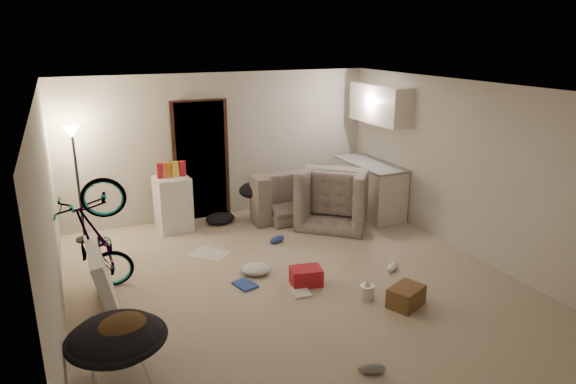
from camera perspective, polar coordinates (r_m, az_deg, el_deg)
name	(u,v)px	position (r m, az deg, el deg)	size (l,w,h in m)	color
floor	(293,283)	(6.81, 0.59, -10.10)	(5.50, 6.00, 0.02)	#B8A48D
ceiling	(294,88)	(6.09, 0.66, 11.50)	(5.50, 6.00, 0.02)	white
wall_back	(222,145)	(9.08, -7.34, 5.17)	(5.50, 0.02, 2.50)	beige
wall_front	(466,302)	(4.01, 19.22, -11.49)	(5.50, 0.02, 2.50)	beige
wall_left	(49,223)	(5.82, -24.99, -3.15)	(0.02, 6.00, 2.50)	beige
wall_right	(467,169)	(7.86, 19.27, 2.48)	(0.02, 6.00, 2.50)	beige
doorway	(201,161)	(8.99, -9.66, 3.44)	(0.85, 0.10, 2.04)	black
door_trim	(201,161)	(8.96, -9.61, 3.40)	(0.97, 0.04, 2.10)	#381C13
floor_lamp	(75,159)	(8.35, -22.57, 3.36)	(0.28, 0.28, 1.81)	black
kitchen_counter	(370,189)	(9.38, 9.05, 0.38)	(0.60, 1.50, 0.88)	beige
counter_top	(371,164)	(9.26, 9.18, 3.11)	(0.64, 1.54, 0.04)	gray
kitchen_uppers	(380,104)	(9.14, 10.19, 9.58)	(0.38, 1.40, 0.65)	beige
sofa	(304,196)	(9.28, 1.81, -0.42)	(2.14, 0.84, 0.63)	#343B34
armchair	(337,201)	(8.84, 5.45, -1.02)	(1.13, 0.99, 0.74)	#343B34
bicycle	(99,262)	(6.84, -20.24, -7.28)	(0.54, 1.54, 0.81)	black
mini_fridge	(173,204)	(8.62, -12.66, -1.26)	(0.53, 0.53, 0.90)	white
snack_box_0	(160,172)	(8.44, -14.03, 2.14)	(0.10, 0.07, 0.30)	#A51820
snack_box_1	(168,172)	(8.46, -13.23, 2.23)	(0.10, 0.07, 0.30)	#CD6219
snack_box_2	(175,171)	(8.48, -12.43, 2.32)	(0.10, 0.07, 0.30)	gold
snack_box_3	(182,170)	(8.50, -11.64, 2.41)	(0.10, 0.07, 0.30)	#A51820
saucer_chair	(118,346)	(5.12, -18.41, -15.95)	(0.92, 0.92, 0.65)	silver
hoodie	(122,328)	(4.99, -18.00, -14.16)	(0.48, 0.40, 0.22)	#4D321A
sofa_drape	(255,190)	(8.85, -3.72, 0.23)	(0.56, 0.46, 0.28)	black
tv_box	(102,277)	(6.51, -19.93, -8.88)	(0.13, 1.11, 0.73)	silver
drink_case_a	(406,296)	(6.38, 12.98, -11.24)	(0.43, 0.30, 0.24)	brown
drink_case_b	(306,276)	(6.72, 2.03, -9.33)	(0.39, 0.29, 0.23)	#A51820
juicer	(367,291)	(6.45, 8.78, -10.82)	(0.18, 0.18, 0.25)	silver
newspaper	(210,254)	(7.73, -8.68, -6.77)	(0.41, 0.54, 0.01)	beige
book_blue	(245,285)	(6.74, -4.78, -10.22)	(0.23, 0.31, 0.03)	#294496
book_white	(301,292)	(6.55, 1.42, -11.08)	(0.21, 0.28, 0.03)	silver
shoe_0	(277,239)	(8.01, -1.23, -5.29)	(0.29, 0.12, 0.11)	#294496
shoe_3	(372,369)	(5.24, 9.28, -18.80)	(0.27, 0.11, 0.10)	slate
shoe_4	(392,267)	(7.26, 11.51, -8.14)	(0.28, 0.11, 0.10)	white
clothes_lump_b	(220,218)	(8.91, -7.54, -2.91)	(0.51, 0.45, 0.16)	black
clothes_lump_c	(256,269)	(7.04, -3.62, -8.54)	(0.41, 0.35, 0.13)	silver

